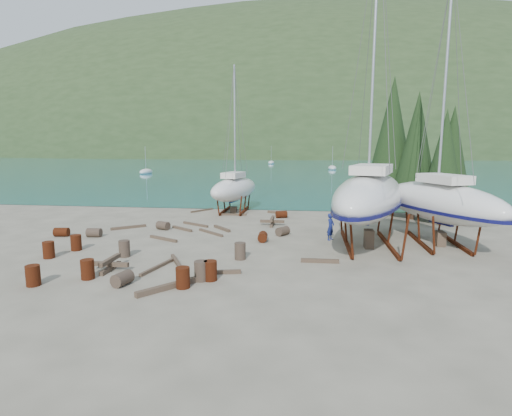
# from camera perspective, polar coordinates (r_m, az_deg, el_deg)

# --- Properties ---
(ground) EXTENTS (600.00, 600.00, 0.00)m
(ground) POSITION_cam_1_polar(r_m,az_deg,el_deg) (22.12, -3.62, -6.44)
(ground) COLOR #625D4D
(ground) RESTS_ON ground
(bay_water) EXTENTS (700.00, 700.00, 0.00)m
(bay_water) POSITION_cam_1_polar(r_m,az_deg,el_deg) (336.01, 6.83, 7.81)
(bay_water) COLOR #18647A
(bay_water) RESTS_ON ground
(far_hill) EXTENTS (800.00, 360.00, 110.00)m
(far_hill) POSITION_cam_1_polar(r_m,az_deg,el_deg) (341.01, 6.84, 7.82)
(far_hill) COLOR #26381C
(far_hill) RESTS_ON ground
(far_house_left) EXTENTS (6.60, 5.60, 5.60)m
(far_house_left) POSITION_cam_1_polar(r_m,az_deg,el_deg) (220.49, -9.54, 7.99)
(far_house_left) COLOR beige
(far_house_left) RESTS_ON ground
(far_house_center) EXTENTS (6.60, 5.60, 5.60)m
(far_house_center) POSITION_cam_1_polar(r_m,az_deg,el_deg) (212.33, 0.95, 8.08)
(far_house_center) COLOR beige
(far_house_center) RESTS_ON ground
(far_house_right) EXTENTS (6.60, 5.60, 5.60)m
(far_house_right) POSITION_cam_1_polar(r_m,az_deg,el_deg) (212.53, 14.59, 7.80)
(far_house_right) COLOR beige
(far_house_right) RESTS_ON ground
(cypress_near_right) EXTENTS (3.60, 3.60, 10.00)m
(cypress_near_right) POSITION_cam_1_polar(r_m,az_deg,el_deg) (33.98, 21.94, 8.16)
(cypress_near_right) COLOR black
(cypress_near_right) RESTS_ON ground
(cypress_mid_right) EXTENTS (3.06, 3.06, 8.50)m
(cypress_mid_right) POSITION_cam_1_polar(r_m,az_deg,el_deg) (32.48, 25.30, 6.41)
(cypress_mid_right) COLOR black
(cypress_mid_right) RESTS_ON ground
(cypress_back_left) EXTENTS (4.14, 4.14, 11.50)m
(cypress_back_left) POSITION_cam_1_polar(r_m,az_deg,el_deg) (35.61, 18.85, 9.73)
(cypress_back_left) COLOR black
(cypress_back_left) RESTS_ON ground
(cypress_far_right) EXTENTS (3.24, 3.24, 9.00)m
(cypress_far_right) POSITION_cam_1_polar(r_m,az_deg,el_deg) (35.79, 26.17, 6.97)
(cypress_far_right) COLOR black
(cypress_far_right) RESTS_ON ground
(moored_boat_left) EXTENTS (2.00, 5.00, 6.05)m
(moored_boat_left) POSITION_cam_1_polar(r_m,az_deg,el_deg) (88.01, -15.43, 5.00)
(moored_boat_left) COLOR silver
(moored_boat_left) RESTS_ON ground
(moored_boat_mid) EXTENTS (2.00, 5.00, 6.05)m
(moored_boat_mid) POSITION_cam_1_polar(r_m,az_deg,el_deg) (101.25, 10.83, 5.62)
(moored_boat_mid) COLOR silver
(moored_boat_mid) RESTS_ON ground
(moored_boat_far) EXTENTS (2.00, 5.00, 6.05)m
(moored_boat_far) POSITION_cam_1_polar(r_m,az_deg,el_deg) (131.61, 2.18, 6.49)
(moored_boat_far) COLOR silver
(moored_boat_far) RESTS_ON ground
(large_sailboat_near) EXTENTS (6.72, 12.18, 18.42)m
(large_sailboat_near) POSITION_cam_1_polar(r_m,az_deg,el_deg) (24.10, 15.87, 1.69)
(large_sailboat_near) COLOR silver
(large_sailboat_near) RESTS_ON ground
(large_sailboat_far) EXTENTS (6.57, 10.29, 15.75)m
(large_sailboat_far) POSITION_cam_1_polar(r_m,az_deg,el_deg) (26.03, 24.77, 0.86)
(large_sailboat_far) COLOR silver
(large_sailboat_far) RESTS_ON ground
(small_sailboat_shore) EXTENTS (4.29, 8.31, 12.71)m
(small_sailboat_shore) POSITION_cam_1_polar(r_m,az_deg,el_deg) (35.38, -3.11, 2.78)
(small_sailboat_shore) COLOR silver
(small_sailboat_shore) RESTS_ON ground
(worker) EXTENTS (0.65, 0.73, 1.68)m
(worker) POSITION_cam_1_polar(r_m,az_deg,el_deg) (25.35, 10.61, -2.65)
(worker) COLOR navy
(worker) RESTS_ON ground
(drum_0) EXTENTS (0.58, 0.58, 0.88)m
(drum_0) POSITION_cam_1_polar(r_m,az_deg,el_deg) (23.67, -27.50, -5.33)
(drum_0) COLOR #54230E
(drum_0) RESTS_ON ground
(drum_1) EXTENTS (0.78, 1.00, 0.58)m
(drum_1) POSITION_cam_1_polar(r_m,az_deg,el_deg) (18.00, -18.55, -9.55)
(drum_1) COLOR #2D2823
(drum_1) RESTS_ON ground
(drum_2) EXTENTS (0.95, 0.70, 0.58)m
(drum_2) POSITION_cam_1_polar(r_m,az_deg,el_deg) (28.89, -26.02, -3.11)
(drum_2) COLOR #54230E
(drum_2) RESTS_ON ground
(drum_3) EXTENTS (0.58, 0.58, 0.88)m
(drum_3) POSITION_cam_1_polar(r_m,az_deg,el_deg) (17.02, -10.41, -9.75)
(drum_3) COLOR #54230E
(drum_3) RESTS_ON ground
(drum_4) EXTENTS (1.02, 0.84, 0.58)m
(drum_4) POSITION_cam_1_polar(r_m,az_deg,el_deg) (32.68, 3.65, -0.92)
(drum_4) COLOR #54230E
(drum_4) RESTS_ON ground
(drum_5) EXTENTS (0.58, 0.58, 0.88)m
(drum_5) POSITION_cam_1_polar(r_m,az_deg,el_deg) (20.81, -2.28, -6.16)
(drum_5) COLOR #2D2823
(drum_5) RESTS_ON ground
(drum_6) EXTENTS (0.63, 0.91, 0.58)m
(drum_6) POSITION_cam_1_polar(r_m,az_deg,el_deg) (24.64, 0.96, -4.14)
(drum_6) COLOR #54230E
(drum_6) RESTS_ON ground
(drum_7) EXTENTS (0.58, 0.58, 0.88)m
(drum_7) POSITION_cam_1_polar(r_m,az_deg,el_deg) (17.75, -6.54, -8.88)
(drum_7) COLOR #54230E
(drum_7) RESTS_ON ground
(drum_8) EXTENTS (0.58, 0.58, 0.88)m
(drum_8) POSITION_cam_1_polar(r_m,az_deg,el_deg) (24.73, -24.31, -4.53)
(drum_8) COLOR #54230E
(drum_8) RESTS_ON ground
(drum_9) EXTENTS (1.03, 0.87, 0.58)m
(drum_9) POSITION_cam_1_polar(r_m,az_deg,el_deg) (28.82, -13.13, -2.46)
(drum_9) COLOR #2D2823
(drum_9) RESTS_ON ground
(drum_10) EXTENTS (0.58, 0.58, 0.88)m
(drum_10) POSITION_cam_1_polar(r_m,az_deg,el_deg) (19.32, -22.93, -8.07)
(drum_10) COLOR #54230E
(drum_10) RESTS_ON ground
(drum_11) EXTENTS (0.98, 1.05, 0.58)m
(drum_11) POSITION_cam_1_polar(r_m,az_deg,el_deg) (26.31, 3.83, -3.32)
(drum_11) COLOR #2D2823
(drum_11) RESTS_ON ground
(drum_13) EXTENTS (0.58, 0.58, 0.88)m
(drum_13) POSITION_cam_1_polar(r_m,az_deg,el_deg) (19.43, -29.25, -8.41)
(drum_13) COLOR #54230E
(drum_13) RESTS_ON ground
(drum_15) EXTENTS (0.92, 0.64, 0.58)m
(drum_15) POSITION_cam_1_polar(r_m,az_deg,el_deg) (27.86, -22.12, -3.27)
(drum_15) COLOR #2D2823
(drum_15) RESTS_ON ground
(drum_16) EXTENTS (0.58, 0.58, 0.88)m
(drum_16) POSITION_cam_1_polar(r_m,az_deg,el_deg) (22.38, -18.29, -5.54)
(drum_16) COLOR #2D2823
(drum_16) RESTS_ON ground
(drum_17) EXTENTS (0.58, 0.58, 0.88)m
(drum_17) POSITION_cam_1_polar(r_m,az_deg,el_deg) (17.77, -7.87, -8.89)
(drum_17) COLOR #2D2823
(drum_17) RESTS_ON ground
(timber_0) EXTENTS (1.54, 2.21, 0.14)m
(timber_0) POSITION_cam_1_polar(r_m,az_deg,el_deg) (36.35, -7.73, -0.34)
(timber_0) COLOR brown
(timber_0) RESTS_ON ground
(timber_1) EXTENTS (1.92, 0.21, 0.19)m
(timber_1) POSITION_cam_1_polar(r_m,az_deg,el_deg) (20.55, 9.11, -7.46)
(timber_1) COLOR brown
(timber_1) RESTS_ON ground
(timber_2) EXTENTS (2.04, 1.71, 0.19)m
(timber_2) POSITION_cam_1_polar(r_m,az_deg,el_deg) (29.90, -17.74, -2.63)
(timber_2) COLOR brown
(timber_2) RESTS_ON ground
(timber_3) EXTENTS (0.77, 2.77, 0.15)m
(timber_3) POSITION_cam_1_polar(r_m,az_deg,el_deg) (19.99, -13.83, -8.15)
(timber_3) COLOR brown
(timber_3) RESTS_ON ground
(timber_4) EXTENTS (1.83, 1.39, 0.17)m
(timber_4) POSITION_cam_1_polar(r_m,az_deg,el_deg) (28.49, -10.51, -2.92)
(timber_4) COLOR brown
(timber_4) RESTS_ON ground
(timber_5) EXTENTS (1.39, 2.37, 0.16)m
(timber_5) POSITION_cam_1_polar(r_m,az_deg,el_deg) (20.53, -11.26, -7.58)
(timber_5) COLOR brown
(timber_5) RESTS_ON ground
(timber_6) EXTENTS (1.79, 0.79, 0.19)m
(timber_6) POSITION_cam_1_polar(r_m,az_deg,el_deg) (34.79, 3.07, -0.64)
(timber_6) COLOR brown
(timber_6) RESTS_ON ground
(timber_7) EXTENTS (1.62, 0.55, 0.17)m
(timber_7) POSITION_cam_1_polar(r_m,az_deg,el_deg) (18.66, -4.69, -9.10)
(timber_7) COLOR brown
(timber_7) RESTS_ON ground
(timber_8) EXTENTS (1.53, 1.72, 0.19)m
(timber_8) POSITION_cam_1_polar(r_m,az_deg,el_deg) (28.17, -4.89, -2.92)
(timber_8) COLOR brown
(timber_8) RESTS_ON ground
(timber_9) EXTENTS (2.30, 0.26, 0.15)m
(timber_9) POSITION_cam_1_polar(r_m,az_deg,el_deg) (33.87, -3.31, -0.94)
(timber_9) COLOR brown
(timber_9) RESTS_ON ground
(timber_10) EXTENTS (2.27, 1.47, 0.16)m
(timber_10) POSITION_cam_1_polar(r_m,az_deg,el_deg) (29.89, -8.65, -2.33)
(timber_10) COLOR brown
(timber_10) RESTS_ON ground
(timber_11) EXTENTS (2.10, 1.92, 0.15)m
(timber_11) POSITION_cam_1_polar(r_m,az_deg,el_deg) (27.01, -6.49, -3.50)
(timber_11) COLOR brown
(timber_11) RESTS_ON ground
(timber_12) EXTENTS (2.16, 1.25, 0.17)m
(timber_12) POSITION_cam_1_polar(r_m,az_deg,el_deg) (25.71, -13.10, -4.29)
(timber_12) COLOR brown
(timber_12) RESTS_ON ground
(timber_16) EXTENTS (2.15, 2.48, 0.23)m
(timber_16) POSITION_cam_1_polar(r_m,az_deg,el_deg) (17.13, -12.15, -10.85)
(timber_16) COLOR brown
(timber_16) RESTS_ON ground
(timber_pile_fore) EXTENTS (1.80, 1.80, 0.60)m
(timber_pile_fore) POSITION_cam_1_polar(r_m,az_deg,el_deg) (20.26, -20.10, -7.54)
(timber_pile_fore) COLOR brown
(timber_pile_fore) RESTS_ON ground
(timber_pile_aft) EXTENTS (1.80, 1.80, 0.60)m
(timber_pile_aft) POSITION_cam_1_polar(r_m,az_deg,el_deg) (29.57, 2.32, -1.93)
(timber_pile_aft) COLOR brown
(timber_pile_aft) RESTS_ON ground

